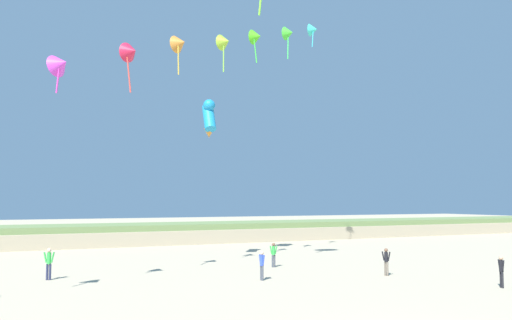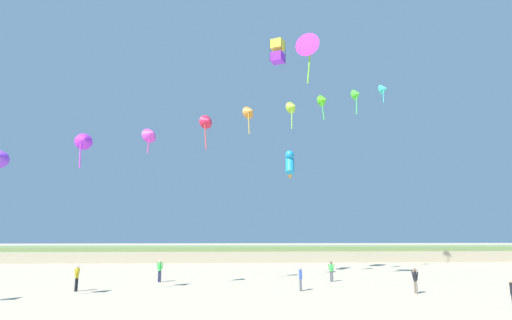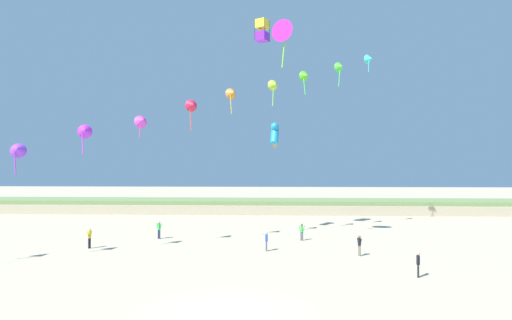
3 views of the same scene
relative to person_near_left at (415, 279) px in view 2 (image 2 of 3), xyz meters
The scene contains 10 objects.
dune_ridge 30.84m from the person_near_left, 106.49° to the left, with size 120.00×8.77×1.93m.
person_near_left is the anchor object (origin of this frame).
person_near_right 7.48m from the person_near_left, 122.28° to the left, with size 0.55×0.21×1.57m.
person_mid_center 7.36m from the person_near_left, 168.37° to the left, with size 0.21×0.55×1.57m.
person_far_left 18.78m from the person_near_left, 159.42° to the left, with size 0.59×0.31×1.72m.
person_far_right 22.26m from the person_near_left, behind, with size 0.23×0.60×1.70m.
kite_banner_string 17.92m from the person_near_left, 157.93° to the left, with size 34.62×21.85×19.85m.
large_kite_low_lead 19.57m from the person_near_left, 141.16° to the left, with size 2.16×1.58×4.29m.
large_kite_mid_trail 23.47m from the person_near_left, 129.28° to the left, with size 1.55×1.55×2.21m.
large_kite_high_solo 16.35m from the person_near_left, 119.16° to the left, with size 1.05×1.80×2.81m.
Camera 2 is at (-2.65, -13.54, 3.94)m, focal length 28.00 mm.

